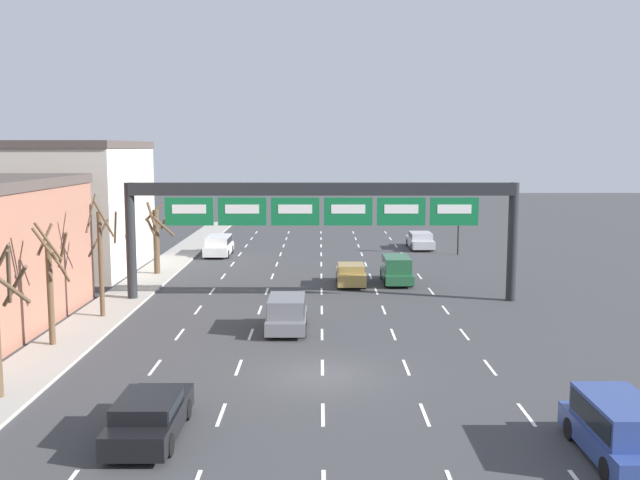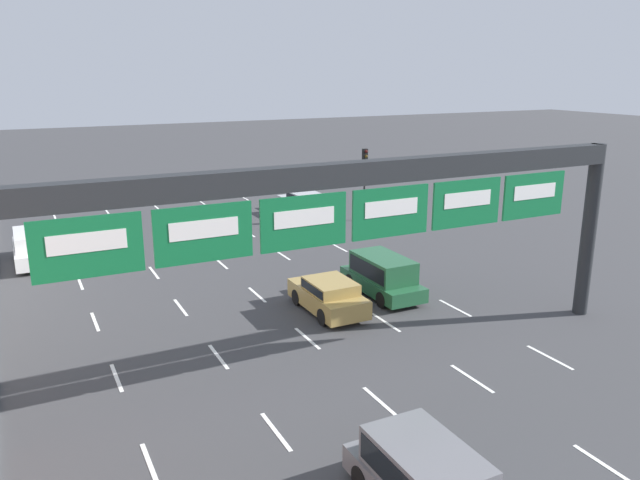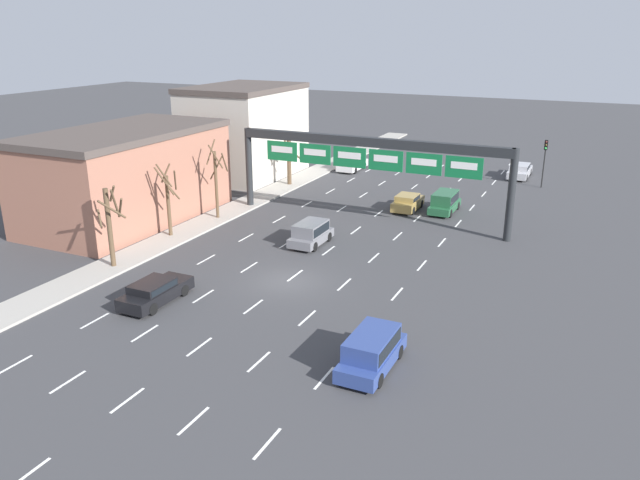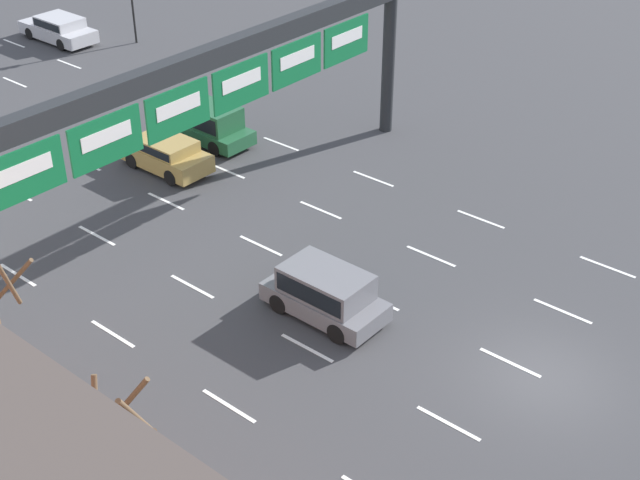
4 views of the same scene
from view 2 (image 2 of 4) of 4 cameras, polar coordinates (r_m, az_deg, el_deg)
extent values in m
cube|color=white|center=(16.62, -15.26, -19.26)|extent=(0.12, 2.00, 0.01)
cube|color=white|center=(20.91, -18.11, -11.87)|extent=(0.12, 2.00, 0.01)
cube|color=white|center=(25.47, -19.88, -7.04)|extent=(0.12, 2.00, 0.01)
cube|color=white|center=(30.16, -21.08, -3.69)|extent=(0.12, 2.00, 0.01)
cube|color=white|center=(34.94, -21.95, -1.24)|extent=(0.12, 2.00, 0.01)
cube|color=white|center=(39.77, -22.61, 0.61)|extent=(0.12, 2.00, 0.01)
cube|color=white|center=(44.64, -23.13, 2.06)|extent=(0.12, 2.00, 0.01)
cube|color=white|center=(49.54, -23.54, 3.23)|extent=(0.12, 2.00, 0.01)
cube|color=white|center=(17.37, -4.07, -17.06)|extent=(0.12, 2.00, 0.01)
cube|color=white|center=(21.51, -9.28, -10.48)|extent=(0.12, 2.00, 0.01)
cube|color=white|center=(25.96, -12.63, -6.04)|extent=(0.12, 2.00, 0.01)
cube|color=white|center=(30.58, -14.94, -2.91)|extent=(0.12, 2.00, 0.01)
cube|color=white|center=(35.30, -16.64, -0.60)|extent=(0.12, 2.00, 0.01)
cube|color=white|center=(40.09, -17.93, 1.16)|extent=(0.12, 2.00, 0.01)
cube|color=white|center=(44.93, -18.95, 2.55)|extent=(0.12, 2.00, 0.01)
cube|color=white|center=(49.79, -19.77, 3.66)|extent=(0.12, 2.00, 0.01)
cube|color=white|center=(18.67, 5.64, -14.60)|extent=(0.12, 2.00, 0.01)
cube|color=white|center=(22.58, -1.17, -8.98)|extent=(0.12, 2.00, 0.01)
cube|color=white|center=(26.85, -5.77, -5.00)|extent=(0.12, 2.00, 0.01)
cube|color=white|center=(31.34, -9.04, -2.12)|extent=(0.12, 2.00, 0.01)
cube|color=white|center=(35.96, -11.48, 0.03)|extent=(0.12, 2.00, 0.01)
cube|color=white|center=(40.67, -13.35, 1.69)|extent=(0.12, 2.00, 0.01)
cube|color=white|center=(45.45, -14.83, 3.01)|extent=(0.12, 2.00, 0.01)
cube|color=white|center=(50.26, -16.04, 4.07)|extent=(0.12, 2.00, 0.01)
cube|color=white|center=(17.50, 24.77, -18.31)|extent=(0.12, 2.00, 0.01)
cube|color=white|center=(20.43, 13.70, -12.20)|extent=(0.12, 2.00, 0.01)
cube|color=white|center=(24.05, 6.01, -7.49)|extent=(0.12, 2.00, 0.01)
cube|color=white|center=(28.10, 0.54, -3.99)|extent=(0.12, 2.00, 0.01)
cube|color=white|center=(32.42, -3.48, -1.36)|extent=(0.12, 2.00, 0.01)
cube|color=white|center=(36.90, -6.54, 0.64)|extent=(0.12, 2.00, 0.01)
cube|color=white|center=(41.51, -8.92, 2.20)|extent=(0.12, 2.00, 0.01)
cube|color=white|center=(46.20, -10.83, 3.44)|extent=(0.12, 2.00, 0.01)
cube|color=white|center=(50.94, -12.39, 4.45)|extent=(0.12, 2.00, 0.01)
cube|color=white|center=(22.54, 20.25, -10.03)|extent=(0.12, 2.00, 0.01)
cube|color=white|center=(25.87, 12.23, -6.09)|extent=(0.12, 2.00, 0.01)
cube|color=white|center=(29.67, 6.23, -3.02)|extent=(0.12, 2.00, 0.01)
cube|color=white|center=(33.78, 1.67, -0.65)|extent=(0.12, 2.00, 0.01)
cube|color=white|center=(38.11, -1.88, 1.20)|extent=(0.12, 2.00, 0.01)
cube|color=white|center=(42.59, -4.69, 2.67)|extent=(0.12, 2.00, 0.01)
cube|color=white|center=(47.17, -6.97, 3.85)|extent=(0.12, 2.00, 0.01)
cube|color=white|center=(51.83, -8.85, 4.81)|extent=(0.12, 2.00, 0.01)
cylinder|color=#232628|center=(25.91, 23.36, 0.74)|extent=(0.55, 0.55, 6.66)
cube|color=#232628|center=(18.51, 2.18, 6.03)|extent=(21.40, 0.60, 0.70)
cube|color=#116B38|center=(16.30, -20.49, -0.63)|extent=(2.68, 0.08, 1.55)
cube|color=white|center=(16.22, -20.51, -0.20)|extent=(1.88, 0.02, 0.50)
cube|color=#116B38|center=(16.81, -10.56, 0.56)|extent=(2.68, 0.08, 1.55)
cube|color=white|center=(16.74, -10.54, 0.99)|extent=(1.88, 0.02, 0.50)
cube|color=#116B38|center=(17.80, -1.48, 1.65)|extent=(2.68, 0.08, 1.55)
cube|color=white|center=(17.73, -1.42, 2.05)|extent=(1.88, 0.02, 0.50)
cube|color=#116B38|center=(19.19, 6.48, 2.56)|extent=(2.68, 0.08, 1.55)
cube|color=white|center=(19.13, 6.57, 2.94)|extent=(1.88, 0.02, 0.50)
cube|color=#116B38|center=(20.91, 13.26, 3.30)|extent=(2.68, 0.08, 1.55)
cube|color=white|center=(20.84, 13.36, 3.65)|extent=(1.88, 0.02, 0.50)
cube|color=#116B38|center=(22.87, 18.95, 3.88)|extent=(2.68, 0.08, 1.55)
cube|color=white|center=(22.81, 19.06, 4.20)|extent=(1.88, 0.02, 0.50)
cube|color=#235B38|center=(26.72, 5.69, -3.98)|extent=(1.75, 4.28, 0.59)
cube|color=#235B38|center=(26.45, 5.78, -2.46)|extent=(1.61, 3.00, 0.93)
cube|color=black|center=(26.45, 5.78, -2.46)|extent=(1.65, 2.76, 0.67)
cylinder|color=black|center=(27.43, 2.85, -3.77)|extent=(0.22, 0.66, 0.66)
cylinder|color=black|center=(28.20, 5.66, -3.29)|extent=(0.22, 0.66, 0.66)
cylinder|color=black|center=(25.36, 5.70, -5.46)|extent=(0.22, 0.66, 0.66)
cylinder|color=black|center=(26.19, 8.64, -4.88)|extent=(0.22, 0.66, 0.66)
cube|color=#A88947|center=(24.78, 0.71, -5.33)|extent=(1.76, 3.92, 0.71)
cube|color=#A88947|center=(24.38, 0.96, -4.23)|extent=(1.61, 2.04, 0.45)
cube|color=black|center=(24.38, 0.96, -4.23)|extent=(1.65, 1.88, 0.32)
cylinder|color=black|center=(25.53, -2.09, -5.25)|extent=(0.22, 0.66, 0.66)
cylinder|color=black|center=(26.17, 1.07, -4.71)|extent=(0.22, 0.66, 0.66)
cylinder|color=black|center=(23.55, 0.30, -7.06)|extent=(0.22, 0.66, 0.66)
cylinder|color=black|center=(24.25, 3.66, -6.41)|extent=(0.22, 0.66, 0.66)
cube|color=silver|center=(33.99, -24.60, -1.01)|extent=(1.89, 4.49, 0.71)
cube|color=silver|center=(33.77, -24.73, 0.13)|extent=(1.74, 3.14, 0.71)
cube|color=black|center=(33.77, -24.73, 0.13)|extent=(1.78, 2.89, 0.51)
cylinder|color=black|center=(35.35, -26.04, -0.97)|extent=(0.22, 0.66, 0.66)
cylinder|color=black|center=(35.38, -23.28, -0.64)|extent=(0.22, 0.66, 0.66)
cylinder|color=black|center=(32.75, -25.94, -2.16)|extent=(0.22, 0.66, 0.66)
cylinder|color=black|center=(32.78, -22.95, -1.80)|extent=(0.22, 0.66, 0.66)
cube|color=slate|center=(14.19, 9.65, -19.62)|extent=(1.68, 2.75, 0.83)
cube|color=black|center=(14.19, 9.65, -19.62)|extent=(1.71, 2.53, 0.60)
cylinder|color=black|center=(15.15, 3.89, -21.00)|extent=(0.22, 0.66, 0.66)
cylinder|color=black|center=(15.90, 9.32, -19.22)|extent=(0.22, 0.66, 0.66)
cube|color=#B7B7BC|center=(41.79, -1.48, 3.22)|extent=(1.90, 4.84, 0.67)
cube|color=#B7B7BC|center=(41.41, -1.31, 3.97)|extent=(1.75, 2.51, 0.54)
cube|color=black|center=(41.41, -1.31, 3.97)|extent=(1.79, 2.31, 0.39)
cylinder|color=black|center=(42.79, -3.35, 3.20)|extent=(0.22, 0.66, 0.66)
cylinder|color=black|center=(43.48, -1.26, 3.42)|extent=(0.22, 0.66, 0.66)
cylinder|color=black|center=(40.20, -1.72, 2.42)|extent=(0.22, 0.66, 0.66)
cylinder|color=black|center=(40.93, 0.48, 2.67)|extent=(0.22, 0.66, 0.66)
cylinder|color=black|center=(39.64, 4.07, 4.41)|extent=(0.12, 0.12, 3.64)
cube|color=black|center=(39.27, 4.13, 7.67)|extent=(0.30, 0.24, 0.90)
sphere|color=#3D0E0C|center=(39.12, 4.24, 8.08)|extent=(0.20, 0.20, 0.20)
sphere|color=#412F0C|center=(39.16, 4.23, 7.65)|extent=(0.20, 0.20, 0.20)
sphere|color=green|center=(39.20, 4.22, 7.21)|extent=(0.20, 0.20, 0.20)
camera|label=1|loc=(25.08, 131.86, -12.00)|focal=40.00mm
camera|label=3|loc=(38.11, 112.61, 2.11)|focal=35.00mm
camera|label=4|loc=(13.71, -147.40, 20.48)|focal=50.00mm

